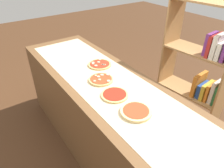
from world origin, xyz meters
name	(u,v)px	position (x,y,z in m)	size (l,w,h in m)	color
ground_plane	(112,153)	(0.00, 0.00, 0.00)	(12.00, 12.00, 0.00)	#4C2D19
counter	(112,124)	(0.00, 0.00, 0.45)	(2.68, 0.74, 0.90)	brown
parchment_paper	(112,86)	(0.00, 0.00, 0.90)	(2.43, 0.59, 0.00)	beige
pizza_mushroom_0	(100,64)	(-0.39, 0.12, 0.91)	(0.24, 0.24, 0.02)	tan
pizza_mushroom_1	(101,79)	(-0.13, -0.03, 0.91)	(0.22, 0.22, 0.03)	#DBB26B
pizza_plain_2	(115,95)	(0.13, -0.07, 0.91)	(0.22, 0.22, 0.02)	#DBB26B
pizza_plain_3	(136,111)	(0.39, -0.06, 0.91)	(0.23, 0.23, 0.02)	#E5C17F
bookshelf	(200,80)	(0.22, 1.04, 0.70)	(0.75, 0.36, 1.51)	#A87A47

